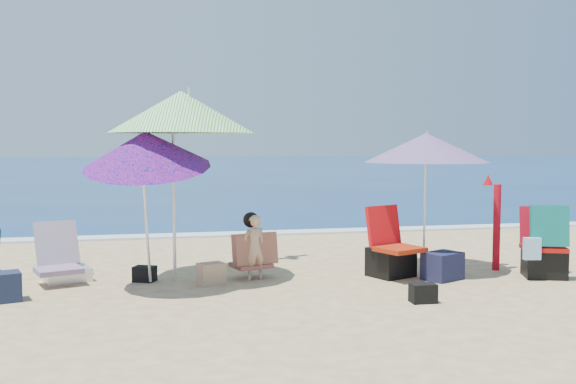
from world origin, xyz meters
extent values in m
plane|color=#D8BC84|center=(0.00, 0.00, 0.00)|extent=(120.00, 120.00, 0.00)
cube|color=navy|center=(0.00, 45.00, -0.05)|extent=(120.00, 80.00, 0.12)
cube|color=white|center=(0.00, 5.10, 0.02)|extent=(120.00, 0.50, 0.04)
cylinder|color=silver|center=(1.58, 1.10, 0.86)|extent=(0.03, 0.03, 1.72)
cone|color=#E71E86|center=(1.59, 1.12, 1.65)|extent=(1.76, 1.76, 0.39)
cylinder|color=silver|center=(1.61, 1.13, 1.82)|extent=(0.03, 0.03, 0.10)
cylinder|color=silver|center=(-1.69, 1.26, 1.09)|extent=(0.05, 0.05, 2.18)
cone|color=green|center=(-1.60, 1.19, 2.09)|extent=(2.07, 2.07, 0.52)
cylinder|color=white|center=(-1.50, 1.13, 2.32)|extent=(0.04, 0.04, 0.14)
cylinder|color=silver|center=(-2.04, 0.90, 0.84)|extent=(0.12, 0.44, 1.64)
cone|color=#AD187C|center=(-2.02, 0.73, 1.64)|extent=(1.74, 1.79, 0.76)
cylinder|color=silver|center=(-1.97, 0.74, 1.83)|extent=(0.04, 0.06, 0.12)
cylinder|color=#AD0C1A|center=(2.57, 0.99, 0.58)|extent=(0.12, 0.12, 1.16)
cone|color=#A60B11|center=(2.55, 1.21, 1.21)|extent=(0.17, 0.17, 0.14)
cube|color=#D74B5C|center=(-3.07, 1.23, 0.18)|extent=(0.63, 0.59, 0.06)
cube|color=#CF494E|center=(-3.14, 1.61, 0.46)|extent=(0.58, 0.45, 0.54)
cube|color=silver|center=(-3.01, 1.49, 0.08)|extent=(0.65, 0.62, 0.16)
cube|color=#A4240B|center=(1.05, 0.64, 0.39)|extent=(0.66, 0.63, 0.06)
cube|color=red|center=(0.95, 0.96, 0.65)|extent=(0.53, 0.34, 0.52)
cube|color=black|center=(1.03, 0.89, 0.19)|extent=(0.64, 0.61, 0.37)
cube|color=#AB110C|center=(2.88, 0.39, 0.38)|extent=(0.63, 0.60, 0.05)
cube|color=#AA0C1F|center=(2.97, 0.61, 0.64)|extent=(0.53, 0.31, 0.51)
cube|color=black|center=(2.92, 0.42, 0.18)|extent=(0.61, 0.58, 0.36)
cube|color=#097963|center=(2.86, 0.25, 0.68)|extent=(0.48, 0.31, 0.52)
cube|color=#92C5EA|center=(2.62, 0.23, 0.41)|extent=(0.21, 0.12, 0.27)
imported|color=tan|center=(-0.72, 1.03, 0.41)|extent=(0.34, 0.27, 0.82)
cube|color=#4A0F6E|center=(-0.75, 1.16, 0.16)|extent=(0.55, 0.51, 0.05)
cube|color=#531074|center=(-0.71, 1.10, 0.38)|extent=(0.60, 0.34, 0.42)
sphere|color=black|center=(-0.73, 1.28, 0.73)|extent=(0.20, 0.20, 0.20)
cube|color=#1A213B|center=(-3.58, 0.50, 0.16)|extent=(0.48, 0.40, 0.32)
cube|color=black|center=(-2.06, 1.24, 0.09)|extent=(0.31, 0.28, 0.19)
cube|color=tan|center=(-1.28, 0.88, 0.13)|extent=(0.36, 0.31, 0.26)
cube|color=#191B38|center=(1.59, 0.56, 0.17)|extent=(0.56, 0.51, 0.34)
cube|color=black|center=(0.86, -0.50, 0.10)|extent=(0.27, 0.19, 0.21)
camera|label=1|loc=(-2.02, -6.90, 1.69)|focal=40.62mm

